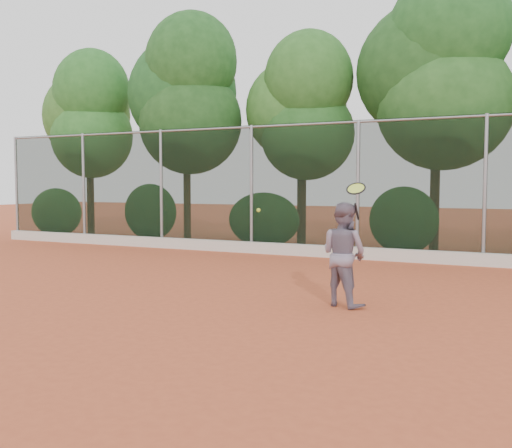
% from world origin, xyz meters
% --- Properties ---
extents(ground, '(80.00, 80.00, 0.00)m').
position_xyz_m(ground, '(0.00, 0.00, 0.00)').
color(ground, '#BD4F2C').
rests_on(ground, ground).
extents(concrete_curb, '(24.00, 0.20, 0.30)m').
position_xyz_m(concrete_curb, '(0.00, 6.82, 0.15)').
color(concrete_curb, beige).
rests_on(concrete_curb, ground).
extents(tennis_player, '(0.95, 0.86, 1.61)m').
position_xyz_m(tennis_player, '(1.36, 1.30, 0.80)').
color(tennis_player, slate).
rests_on(tennis_player, ground).
extents(chainlink_fence, '(24.09, 0.09, 3.50)m').
position_xyz_m(chainlink_fence, '(-0.00, 7.00, 1.86)').
color(chainlink_fence, black).
rests_on(chainlink_fence, ground).
extents(foliage_backdrop, '(23.70, 3.63, 7.55)m').
position_xyz_m(foliage_backdrop, '(-0.55, 8.98, 4.40)').
color(foliage_backdrop, '#432B19').
rests_on(foliage_backdrop, ground).
extents(tennis_racket, '(0.30, 0.29, 0.58)m').
position_xyz_m(tennis_racket, '(1.56, 1.22, 1.78)').
color(tennis_racket, black).
rests_on(tennis_racket, ground).
extents(tennis_ball_in_flight, '(0.06, 0.06, 0.06)m').
position_xyz_m(tennis_ball_in_flight, '(-0.03, 1.16, 1.46)').
color(tennis_ball_in_flight, '#B6D630').
rests_on(tennis_ball_in_flight, ground).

